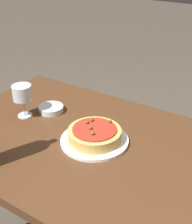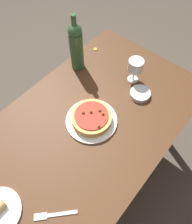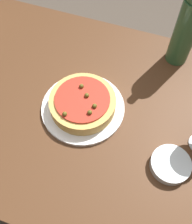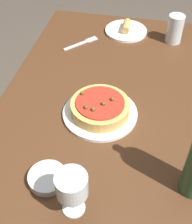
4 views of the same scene
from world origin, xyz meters
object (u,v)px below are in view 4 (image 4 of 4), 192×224
Objects in this scene: dinner_plate at (100,113)px; side_bowl at (48,178)px; pizza at (100,107)px; side_plate at (125,30)px; water_cup at (175,29)px; dining_table at (105,125)px; wine_glass at (72,186)px; fork at (83,43)px.

side_bowl reaches higher than dinner_plate.
side_bowl is at bearing -17.72° from pizza.
water_cup is at bearing 80.48° from side_plate.
pizza is at bearing -0.93° from side_plate.
dining_table is 0.11m from dinner_plate.
dining_table is 0.45m from wine_glass.
dining_table is at bearing 0.32° from side_plate.
pizza is at bearing 162.28° from side_bowl.
pizza is 1.82× the size of side_bowl.
water_cup reaches higher than dinner_plate.
side_bowl is (0.29, -0.09, 0.01)m from dinner_plate.
pizza is at bearing -54.77° from dinner_plate.
dinner_plate is 2.33× the size of side_bowl.
dining_table is 9.23× the size of wine_glass.
side_plate is at bearing 179.50° from wine_glass.
dining_table is 6.82× the size of side_plate.
side_plate is (-0.52, -0.00, 0.10)m from dining_table.
side_bowl is 0.85m from side_plate.
side_bowl is (0.33, -0.10, 0.11)m from dining_table.
pizza is 0.45m from fork.
pizza is (0.04, -0.01, 0.13)m from dining_table.
water_cup is at bearing 155.70° from dining_table.
pizza is 0.30m from side_bowl.
dining_table is 6.60× the size of pizza.
water_cup reaches higher than side_bowl.
water_cup is (-0.52, 0.23, 0.03)m from pizza.
dining_table is 0.55m from water_cup.
wine_glass is 0.15m from side_bowl.
fork is (-0.38, -0.17, 0.10)m from dining_table.
pizza is (0.00, -0.00, 0.03)m from dinner_plate.
dining_table is at bearing 164.11° from pizza.
wine_glass is at bearing 0.16° from pizza.
water_cup is at bearing 158.41° from side_bowl.
side_bowl is at bearing -6.83° from side_plate.
side_plate reaches higher than fork.
pizza is at bearing -15.89° from dining_table.
side_bowl is (0.81, -0.32, -0.05)m from water_cup.
dining_table is 9.43× the size of fork.
side_bowl is 0.72m from fork.
wine_glass is at bearing 54.22° from side_bowl.
wine_glass is 1.02× the size of fork.
water_cup is 0.87m from side_bowl.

